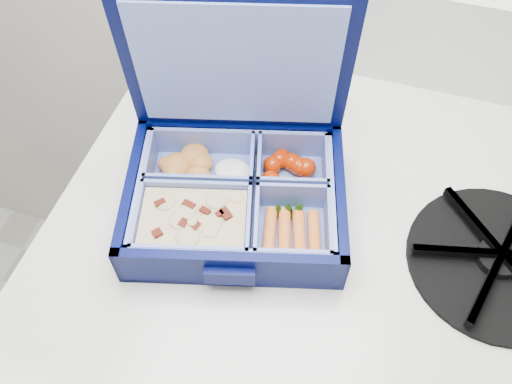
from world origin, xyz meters
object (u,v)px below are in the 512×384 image
(burner_grate, at_px, (499,257))
(fork, at_px, (287,142))
(stove, at_px, (297,345))
(bento_box, at_px, (236,199))

(burner_grate, height_order, fork, burner_grate)
(stove, relative_size, fork, 4.73)
(bento_box, height_order, burner_grate, bento_box)
(burner_grate, distance_m, fork, 0.28)
(burner_grate, xyz_separation_m, fork, (-0.26, 0.10, -0.01))
(burner_grate, bearing_deg, bento_box, -175.95)
(stove, relative_size, burner_grate, 4.66)
(bento_box, xyz_separation_m, burner_grate, (0.29, 0.02, -0.01))
(stove, distance_m, fork, 0.46)
(bento_box, xyz_separation_m, fork, (0.03, 0.12, -0.03))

